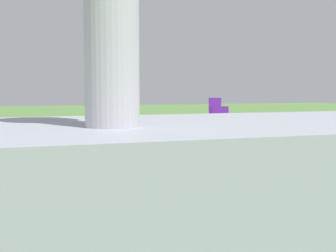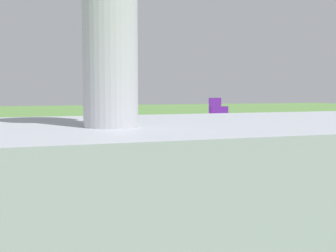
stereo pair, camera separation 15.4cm
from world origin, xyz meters
TOP-DOWN VIEW (x-y plane):
  - ground_plane at (0.00, 0.00)m, footprint 800.00×800.00m
  - runway_asphalt at (0.00, 0.00)m, footprint 600.00×35.63m
  - apron_concrete at (0.00, 56.33)m, footprint 440.00×110.00m
  - grass_verge_foreground at (0.00, -36.93)m, footprint 600.00×80.00m
  - airliner_main at (-12.75, -0.01)m, footprint 54.03×44.10m
  - airliner_parked_mid at (-24.09, 60.31)m, footprint 50.25×41.16m
  - service_truck_baggage at (44.17, 29.11)m, footprint 6.09×5.04m
  - no_stopping_sign at (4.75, -41.74)m, footprint 0.60×0.10m
  - traffic_cone_orange at (7.86, -37.96)m, footprint 0.40×0.40m

SIDE VIEW (x-z plane):
  - ground_plane at x=0.00m, z-range 0.00..0.00m
  - grass_verge_foreground at x=0.00m, z-range 0.00..0.04m
  - apron_concrete at x=0.00m, z-range 0.00..0.05m
  - runway_asphalt at x=0.00m, z-range 0.00..0.06m
  - traffic_cone_orange at x=7.86m, z-range 0.00..0.55m
  - service_truck_baggage at x=44.17m, z-range 0.08..2.73m
  - no_stopping_sign at x=4.75m, z-range 0.23..2.58m
  - airliner_parked_mid at x=-24.09m, z-range -3.33..11.33m
  - airliner_main at x=-12.75m, z-range -3.59..12.29m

